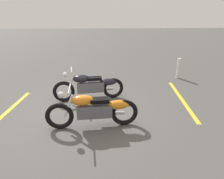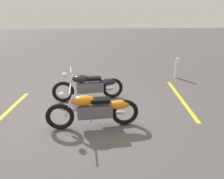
{
  "view_description": "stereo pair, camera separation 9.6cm",
  "coord_description": "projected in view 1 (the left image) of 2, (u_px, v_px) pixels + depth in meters",
  "views": [
    {
      "loc": [
        0.72,
        -5.2,
        2.66
      ],
      "look_at": [
        1.0,
        0.0,
        0.65
      ],
      "focal_mm": 32.62,
      "sensor_mm": 36.0,
      "label": 1
    },
    {
      "loc": [
        0.62,
        -5.2,
        2.66
      ],
      "look_at": [
        1.0,
        0.0,
        0.65
      ],
      "focal_mm": 32.62,
      "sensor_mm": 36.0,
      "label": 2
    }
  ],
  "objects": [
    {
      "name": "parking_stripe_mid",
      "position": [
        181.0,
        99.0,
        6.6
      ],
      "size": [
        0.4,
        3.2,
        0.01
      ],
      "primitive_type": "cube",
      "rotation": [
        0.0,
        0.0,
        1.48
      ],
      "color": "yellow",
      "rests_on": "ground"
    },
    {
      "name": "parking_stripe_near",
      "position": [
        4.0,
        115.0,
        5.58
      ],
      "size": [
        0.4,
        3.2,
        0.01
      ],
      "primitive_type": "cube",
      "rotation": [
        0.0,
        0.0,
        1.48
      ],
      "color": "yellow",
      "rests_on": "ground"
    },
    {
      "name": "bollard_post",
      "position": [
        178.0,
        68.0,
        8.52
      ],
      "size": [
        0.14,
        0.14,
        0.85
      ],
      "primitive_type": "cylinder",
      "color": "white",
      "rests_on": "ground"
    },
    {
      "name": "motorcycle_bright_foreground",
      "position": [
        95.0,
        109.0,
        4.86
      ],
      "size": [
        2.23,
        0.62,
        1.04
      ],
      "rotation": [
        0.0,
        0.0,
        3.21
      ],
      "color": "black",
      "rests_on": "ground"
    },
    {
      "name": "ground_plane",
      "position": [
        77.0,
        112.0,
        5.77
      ],
      "size": [
        60.0,
        60.0,
        0.0
      ],
      "primitive_type": "plane",
      "color": "#514F4C"
    },
    {
      "name": "motorcycle_dark_foreground",
      "position": [
        91.0,
        86.0,
        6.4
      ],
      "size": [
        2.22,
        0.67,
        1.04
      ],
      "rotation": [
        0.0,
        0.0,
        3.28
      ],
      "color": "black",
      "rests_on": "ground"
    }
  ]
}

